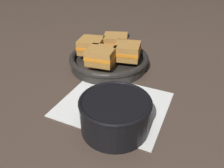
{
  "coord_description": "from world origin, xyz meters",
  "views": [
    {
      "loc": [
        0.23,
        -0.36,
        0.34
      ],
      "look_at": [
        -0.02,
        0.04,
        0.04
      ],
      "focal_mm": 35.0,
      "sensor_mm": 36.0,
      "label": 1
    }
  ],
  "objects": [
    {
      "name": "ground_plane",
      "position": [
        0.0,
        0.0,
        0.0
      ],
      "size": [
        4.0,
        4.0,
        0.0
      ],
      "primitive_type": "plane",
      "color": "#47382D"
    },
    {
      "name": "sandwich_near_left",
      "position": [
        -0.06,
        0.2,
        0.07
      ],
      "size": [
        0.1,
        0.1,
        0.05
      ],
      "rotation": [
        0.0,
        0.0,
        1.92
      ],
      "color": "#B27A38",
      "rests_on": "skillet"
    },
    {
      "name": "sandwich_far_right",
      "position": [
        -0.11,
        0.12,
        0.07
      ],
      "size": [
        0.1,
        0.09,
        0.05
      ],
      "rotation": [
        0.0,
        0.0,
        6.55
      ],
      "color": "#B27A38",
      "rests_on": "skillet"
    },
    {
      "name": "napkin",
      "position": [
        0.0,
        0.02,
        0.0
      ],
      "size": [
        0.29,
        0.25,
        0.0
      ],
      "color": "white",
      "rests_on": "ground_plane"
    },
    {
      "name": "soup_bowl",
      "position": [
        0.05,
        -0.05,
        0.04
      ],
      "size": [
        0.15,
        0.15,
        0.08
      ],
      "color": "black",
      "rests_on": "ground_plane"
    },
    {
      "name": "skillet",
      "position": [
        -0.12,
        0.18,
        0.02
      ],
      "size": [
        0.26,
        0.36,
        0.04
      ],
      "color": "black",
      "rests_on": "ground_plane"
    },
    {
      "name": "spoon",
      "position": [
        0.02,
        -0.01,
        0.01
      ],
      "size": [
        0.15,
        0.11,
        0.01
      ],
      "rotation": [
        0.0,
        0.0,
        -0.6
      ],
      "color": "silver",
      "rests_on": "napkin"
    },
    {
      "name": "sandwich_near_right",
      "position": [
        -0.14,
        0.24,
        0.07
      ],
      "size": [
        0.11,
        0.1,
        0.05
      ],
      "rotation": [
        0.0,
        0.0,
        3.61
      ],
      "color": "#B27A38",
      "rests_on": "skillet"
    },
    {
      "name": "sandwich_far_left",
      "position": [
        -0.18,
        0.17,
        0.07
      ],
      "size": [
        0.1,
        0.1,
        0.05
      ],
      "rotation": [
        0.0,
        0.0,
        5.04
      ],
      "color": "#B27A38",
      "rests_on": "skillet"
    }
  ]
}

